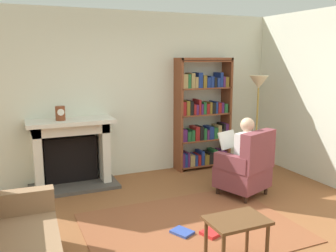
{
  "coord_description": "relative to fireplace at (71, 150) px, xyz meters",
  "views": [
    {
      "loc": [
        -1.82,
        -3.21,
        1.98
      ],
      "look_at": [
        0.1,
        1.2,
        1.05
      ],
      "focal_mm": 38.72,
      "sensor_mm": 36.0,
      "label": 1
    }
  ],
  "objects": [
    {
      "name": "bookshelf",
      "position": [
        2.3,
        0.04,
        0.38
      ],
      "size": [
        1.0,
        0.32,
        1.96
      ],
      "color": "brown",
      "rests_on": "ground"
    },
    {
      "name": "ground",
      "position": [
        1.04,
        -2.3,
        -0.56
      ],
      "size": [
        14.0,
        14.0,
        0.0
      ],
      "primitive_type": "plane",
      "color": "brown"
    },
    {
      "name": "floor_lamp",
      "position": [
        3.07,
        -0.5,
        0.84
      ],
      "size": [
        0.32,
        0.32,
        1.66
      ],
      "color": "#B7933F",
      "rests_on": "ground"
    },
    {
      "name": "armchair_reading",
      "position": [
        2.22,
        -1.42,
        -0.14
      ],
      "size": [
        0.82,
        0.8,
        0.97
      ],
      "rotation": [
        0.0,
        0.0,
        3.5
      ],
      "color": "#331E14",
      "rests_on": "ground"
    },
    {
      "name": "side_wall_right",
      "position": [
        3.69,
        -1.05,
        0.79
      ],
      "size": [
        0.1,
        5.2,
        2.7
      ],
      "primitive_type": "cube",
      "color": "silver",
      "rests_on": "ground"
    },
    {
      "name": "area_rug",
      "position": [
        1.04,
        -2.0,
        -0.56
      ],
      "size": [
        2.4,
        1.8,
        0.01
      ],
      "primitive_type": "cube",
      "color": "brown",
      "rests_on": "ground"
    },
    {
      "name": "back_wall",
      "position": [
        1.04,
        0.25,
        0.79
      ],
      "size": [
        5.6,
        0.1,
        2.7
      ],
      "primitive_type": "cube",
      "color": "silver",
      "rests_on": "ground"
    },
    {
      "name": "scattered_books",
      "position": [
        1.07,
        -2.19,
        -0.53
      ],
      "size": [
        0.61,
        0.43,
        0.04
      ],
      "color": "#334CA5",
      "rests_on": "area_rug"
    },
    {
      "name": "side_table",
      "position": [
        1.05,
        -2.9,
        -0.15
      ],
      "size": [
        0.56,
        0.39,
        0.5
      ],
      "color": "brown",
      "rests_on": "ground"
    },
    {
      "name": "seated_reader",
      "position": [
        2.18,
        -1.31,
        0.06
      ],
      "size": [
        0.49,
        0.59,
        1.14
      ],
      "rotation": [
        0.0,
        0.0,
        3.5
      ],
      "color": "white",
      "rests_on": "ground"
    },
    {
      "name": "fireplace",
      "position": [
        0.0,
        0.0,
        0.0
      ],
      "size": [
        1.31,
        0.64,
        1.06
      ],
      "color": "#4C4742",
      "rests_on": "ground"
    },
    {
      "name": "mantel_clock",
      "position": [
        -0.14,
        -0.1,
        0.6
      ],
      "size": [
        0.14,
        0.14,
        0.21
      ],
      "color": "brown",
      "rests_on": "fireplace"
    }
  ]
}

